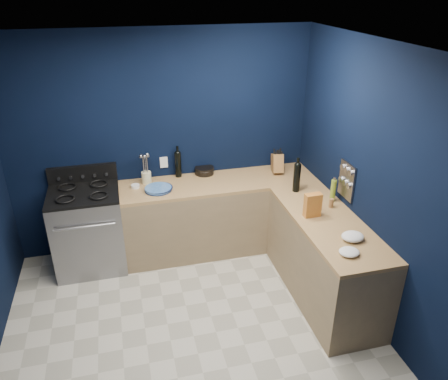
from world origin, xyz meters
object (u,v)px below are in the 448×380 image
object	(u,v)px
plate_stack	(158,189)
utensil_crock	(147,177)
knife_block	(277,163)
crouton_bag	(313,205)
gas_range	(89,231)

from	to	relation	value
plate_stack	utensil_crock	size ratio (longest dim) A/B	2.16
knife_block	crouton_bag	world-z (taller)	knife_block
gas_range	knife_block	world-z (taller)	knife_block
gas_range	utensil_crock	world-z (taller)	utensil_crock
gas_range	plate_stack	world-z (taller)	plate_stack
gas_range	knife_block	bearing A→B (deg)	2.83
utensil_crock	knife_block	bearing A→B (deg)	-2.34
utensil_crock	crouton_bag	size ratio (longest dim) A/B	0.57
gas_range	knife_block	xyz separation A→B (m)	(2.28, 0.11, 0.55)
utensil_crock	crouton_bag	xyz separation A→B (m)	(1.53, -1.19, 0.05)
plate_stack	crouton_bag	xyz separation A→B (m)	(1.43, -0.96, 0.10)
utensil_crock	plate_stack	bearing A→B (deg)	-65.42
gas_range	utensil_crock	size ratio (longest dim) A/B	6.63
plate_stack	knife_block	bearing A→B (deg)	6.44
utensil_crock	knife_block	size ratio (longest dim) A/B	0.61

